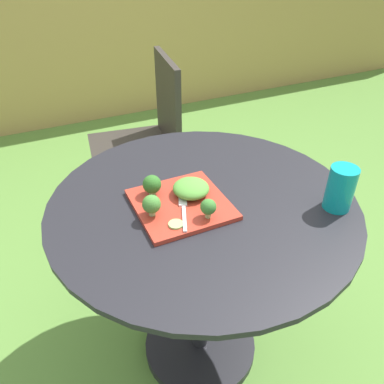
{
  "coord_description": "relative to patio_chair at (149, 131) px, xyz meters",
  "views": [
    {
      "loc": [
        -0.42,
        -0.83,
        1.43
      ],
      "look_at": [
        -0.04,
        0.0,
        0.79
      ],
      "focal_mm": 36.19,
      "sensor_mm": 36.0,
      "label": 1
    }
  ],
  "objects": [
    {
      "name": "lettuce_mound",
      "position": [
        -0.18,
        -0.92,
        0.26
      ],
      "size": [
        0.11,
        0.11,
        0.04
      ],
      "primitive_type": "ellipsoid",
      "color": "#519338",
      "rests_on": "salad_plate"
    },
    {
      "name": "broccoli_floret_0",
      "position": [
        -0.18,
        -1.03,
        0.27
      ],
      "size": [
        0.04,
        0.04,
        0.06
      ],
      "color": "#99B770",
      "rests_on": "salad_plate"
    },
    {
      "name": "cucumber_slice_0",
      "position": [
        -0.27,
        -1.03,
        0.24
      ],
      "size": [
        0.04,
        0.04,
        0.01
      ],
      "primitive_type": "cylinder",
      "color": "#8EB766",
      "rests_on": "salad_plate"
    },
    {
      "name": "broccoli_floret_1",
      "position": [
        -0.31,
        -0.96,
        0.27
      ],
      "size": [
        0.05,
        0.05,
        0.06
      ],
      "color": "#99B770",
      "rests_on": "salad_plate"
    },
    {
      "name": "ground_plane",
      "position": [
        -0.15,
        -0.94,
        -0.53
      ],
      "size": [
        12.0,
        12.0,
        0.0
      ],
      "primitive_type": "plane",
      "color": "#568438"
    },
    {
      "name": "bamboo_fence",
      "position": [
        -0.15,
        1.48,
        0.14
      ],
      "size": [
        8.0,
        0.08,
        1.33
      ],
      "primitive_type": "cube",
      "color": "#A8894C",
      "rests_on": "ground_plane"
    },
    {
      "name": "salad_plate",
      "position": [
        -0.22,
        -0.94,
        0.23
      ],
      "size": [
        0.26,
        0.26,
        0.01
      ],
      "primitive_type": "cube",
      "color": "#AD3323",
      "rests_on": "patio_table"
    },
    {
      "name": "patio_table",
      "position": [
        -0.15,
        -0.94,
        -0.04
      ],
      "size": [
        0.92,
        0.92,
        0.75
      ],
      "color": "black",
      "rests_on": "ground_plane"
    },
    {
      "name": "broccoli_floret_2",
      "position": [
        -0.28,
        -0.87,
        0.27
      ],
      "size": [
        0.06,
        0.06,
        0.06
      ],
      "color": "#99B770",
      "rests_on": "salad_plate"
    },
    {
      "name": "drinking_glass",
      "position": [
        0.19,
        -1.13,
        0.28
      ],
      "size": [
        0.08,
        0.08,
        0.13
      ],
      "color": "#0F8C93",
      "rests_on": "patio_table"
    },
    {
      "name": "patio_chair",
      "position": [
        0.0,
        0.0,
        0.0
      ],
      "size": [
        0.5,
        0.5,
        0.9
      ],
      "color": "#332D28",
      "rests_on": "ground_plane"
    },
    {
      "name": "fork",
      "position": [
        -0.23,
        -0.98,
        0.24
      ],
      "size": [
        0.07,
        0.15,
        0.0
      ],
      "color": "silver",
      "rests_on": "salad_plate"
    }
  ]
}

